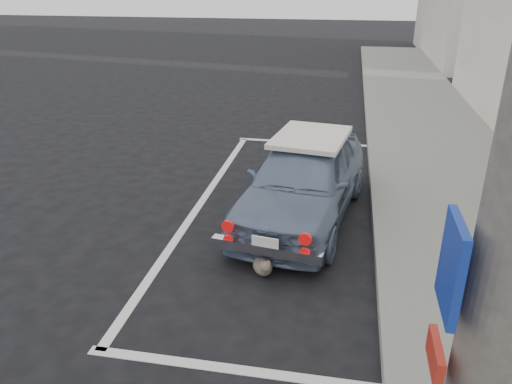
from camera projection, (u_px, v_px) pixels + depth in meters
ground at (203, 330)px, 5.18m from camera, size 80.00×80.00×0.00m
sidewalk at (485, 255)px, 6.42m from camera, size 2.80×40.00×0.15m
pline_rear at (240, 370)px, 4.64m from camera, size 3.00×0.12×0.01m
pline_front at (307, 143)px, 10.95m from camera, size 3.00×0.12×0.01m
pline_side at (200, 203)px, 8.03m from camera, size 0.12×7.00×0.01m
retro_coupe at (303, 179)px, 7.36m from camera, size 1.99×3.78×1.22m
cat at (263, 264)px, 6.10m from camera, size 0.36×0.52×0.29m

